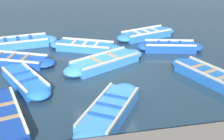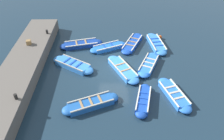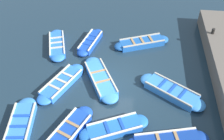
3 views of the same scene
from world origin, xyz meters
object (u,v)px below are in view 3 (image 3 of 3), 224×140
at_px(boat_bow_out, 64,136).
at_px(boat_near_quay, 90,42).
at_px(bollard_north, 213,31).
at_px(boat_drifting, 142,43).
at_px(boat_end_of_row, 114,128).
at_px(boat_outer_right, 57,45).
at_px(boat_broadside, 62,83).
at_px(boat_outer_left, 101,79).
at_px(boat_stern_in, 172,92).
at_px(boat_tucked, 20,129).

height_order(boat_bow_out, boat_near_quay, boat_near_quay).
xyz_separation_m(boat_bow_out, bollard_north, (-7.72, -7.97, 1.06)).
height_order(boat_drifting, boat_bow_out, boat_drifting).
bearing_deg(boat_end_of_row, boat_outer_right, -54.05).
relative_size(boat_broadside, boat_outer_left, 0.91).
height_order(boat_bow_out, boat_outer_right, boat_outer_right).
relative_size(boat_outer_left, boat_outer_right, 1.09).
distance_m(boat_stern_in, boat_tucked, 7.88).
bearing_deg(boat_bow_out, boat_drifting, -113.47).
bearing_deg(boat_tucked, boat_stern_in, -155.94).
relative_size(boat_end_of_row, bollard_north, 9.79).
bearing_deg(boat_bow_out, boat_stern_in, -146.16).
relative_size(boat_tucked, boat_end_of_row, 1.16).
distance_m(boat_near_quay, bollard_north, 7.89).
bearing_deg(bollard_north, boat_broadside, 27.79).
distance_m(boat_broadside, boat_stern_in, 6.04).
relative_size(boat_outer_left, boat_tucked, 1.00).
bearing_deg(boat_end_of_row, boat_outer_left, -70.83).
relative_size(boat_outer_left, boat_near_quay, 1.23).
xyz_separation_m(boat_stern_in, boat_outer_left, (3.93, -0.58, -0.02)).
xyz_separation_m(boat_bow_out, boat_end_of_row, (-2.23, -0.69, 0.01)).
bearing_deg(boat_stern_in, boat_outer_left, -8.42).
bearing_deg(boat_bow_out, boat_outer_left, -105.53).
relative_size(boat_near_quay, boat_tucked, 0.81).
xyz_separation_m(boat_end_of_row, bollard_north, (-5.49, -7.28, 1.05)).
bearing_deg(bollard_north, boat_drifting, 4.36).
distance_m(boat_outer_left, boat_outer_right, 4.38).
bearing_deg(bollard_north, boat_end_of_row, 52.97).
height_order(boat_near_quay, bollard_north, bollard_north).
bearing_deg(boat_broadside, bollard_north, -152.21).
bearing_deg(boat_outer_left, boat_near_quay, -70.80).
bearing_deg(boat_broadside, boat_end_of_row, 140.50).
bearing_deg(boat_outer_right, bollard_north, -173.39).
distance_m(boat_drifting, boat_stern_in, 4.59).
bearing_deg(boat_drifting, boat_outer_left, 58.95).
distance_m(boat_end_of_row, bollard_north, 9.17).
height_order(boat_bow_out, bollard_north, bollard_north).
bearing_deg(boat_broadside, boat_outer_left, -164.49).
relative_size(boat_drifting, bollard_north, 10.84).
xyz_separation_m(boat_broadside, boat_outer_left, (-2.11, -0.59, 0.01)).
height_order(boat_drifting, bollard_north, bollard_north).
distance_m(boat_stern_in, boat_near_quay, 6.47).
height_order(boat_stern_in, boat_bow_out, boat_stern_in).
relative_size(boat_stern_in, boat_outer_left, 0.94).
relative_size(boat_drifting, boat_tucked, 0.96).
xyz_separation_m(boat_near_quay, boat_outer_right, (2.13, 0.52, -0.01)).
height_order(boat_tucked, bollard_north, bollard_north).
relative_size(boat_broadside, boat_near_quay, 1.12).
xyz_separation_m(boat_stern_in, boat_end_of_row, (2.80, 2.68, -0.03)).
xyz_separation_m(boat_broadside, boat_stern_in, (-6.04, -0.00, 0.03)).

